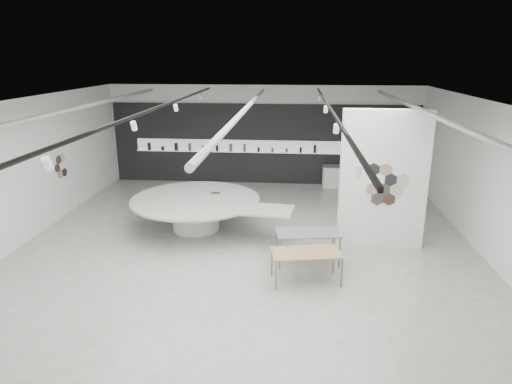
# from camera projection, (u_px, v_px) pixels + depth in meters

# --- Properties ---
(room) EXTENTS (12.02, 14.02, 3.82)m
(room) POSITION_uv_depth(u_px,v_px,m) (240.00, 176.00, 10.97)
(room) COLOR #ABAAA1
(room) RESTS_ON ground
(back_wall_display) EXTENTS (11.80, 0.27, 3.10)m
(back_wall_display) POSITION_uv_depth(u_px,v_px,m) (261.00, 144.00, 17.74)
(back_wall_display) COLOR black
(back_wall_display) RESTS_ON ground
(partition_column) EXTENTS (2.20, 0.38, 3.60)m
(partition_column) POSITION_uv_depth(u_px,v_px,m) (383.00, 180.00, 11.71)
(partition_column) COLOR white
(partition_column) RESTS_ON ground
(display_island) EXTENTS (4.92, 4.13, 0.95)m
(display_island) POSITION_uv_depth(u_px,v_px,m) (198.00, 209.00, 13.13)
(display_island) COLOR white
(display_island) RESTS_ON ground
(sample_table_wood) EXTENTS (1.63, 1.02, 0.71)m
(sample_table_wood) POSITION_uv_depth(u_px,v_px,m) (306.00, 254.00, 10.06)
(sample_table_wood) COLOR #9D7E51
(sample_table_wood) RESTS_ON ground
(sample_table_stone) EXTENTS (1.62, 0.97, 0.78)m
(sample_table_stone) POSITION_uv_depth(u_px,v_px,m) (308.00, 235.00, 11.01)
(sample_table_stone) COLOR slate
(sample_table_stone) RESTS_ON ground
(kitchen_counter) EXTENTS (1.49, 0.62, 1.16)m
(kitchen_counter) POSITION_uv_depth(u_px,v_px,m) (342.00, 177.00, 17.43)
(kitchen_counter) COLOR white
(kitchen_counter) RESTS_ON ground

